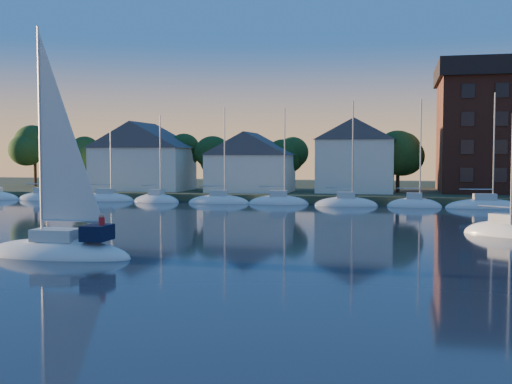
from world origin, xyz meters
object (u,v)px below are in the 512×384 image
(hero_sailboat, at_px, (59,247))
(clubhouse_east, at_px, (356,155))
(clubhouse_centre, at_px, (251,161))
(drifting_sailboat_right, at_px, (503,235))
(clubhouse_west, at_px, (143,155))

(hero_sailboat, bearing_deg, clubhouse_east, -104.23)
(clubhouse_centre, distance_m, drifting_sailboat_right, 44.36)
(clubhouse_west, xyz_separation_m, clubhouse_east, (30.00, 1.00, 0.07))
(clubhouse_west, distance_m, clubhouse_east, 30.02)
(clubhouse_west, xyz_separation_m, clubhouse_centre, (16.00, -1.00, -0.80))
(clubhouse_centre, relative_size, drifting_sailboat_right, 1.14)
(clubhouse_west, xyz_separation_m, hero_sailboat, (16.41, -51.73, -5.33))
(clubhouse_centre, bearing_deg, hero_sailboat, -89.53)
(hero_sailboat, height_order, drifting_sailboat_right, hero_sailboat)
(hero_sailboat, bearing_deg, clubhouse_west, -72.18)
(clubhouse_west, relative_size, hero_sailboat, 0.94)
(clubhouse_centre, distance_m, hero_sailboat, 50.93)
(hero_sailboat, distance_m, drifting_sailboat_right, 31.44)
(clubhouse_east, bearing_deg, clubhouse_west, -178.09)
(clubhouse_east, distance_m, hero_sailboat, 54.72)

